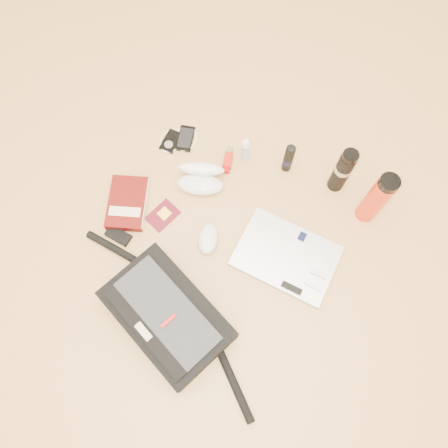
# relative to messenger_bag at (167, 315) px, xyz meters

# --- Properties ---
(ground) EXTENTS (4.00, 4.00, 0.00)m
(ground) POSITION_rel_messenger_bag_xyz_m (0.06, 0.27, -0.06)
(ground) COLOR tan
(ground) RESTS_ON ground
(messenger_bag) EXTENTS (0.84, 0.44, 0.13)m
(messenger_bag) POSITION_rel_messenger_bag_xyz_m (0.00, 0.00, 0.00)
(messenger_bag) COLOR black
(messenger_bag) RESTS_ON ground
(laptop) EXTENTS (0.38, 0.28, 0.04)m
(laptop) POSITION_rel_messenger_bag_xyz_m (0.31, 0.39, -0.04)
(laptop) COLOR #ADADB0
(laptop) RESTS_ON ground
(book) EXTENTS (0.21, 0.26, 0.04)m
(book) POSITION_rel_messenger_bag_xyz_m (-0.34, 0.33, -0.04)
(book) COLOR #4F0B09
(book) RESTS_ON ground
(passport) EXTENTS (0.12, 0.14, 0.01)m
(passport) POSITION_rel_messenger_bag_xyz_m (-0.20, 0.35, -0.05)
(passport) COLOR #540C19
(passport) RESTS_ON ground
(mouse) EXTENTS (0.10, 0.14, 0.04)m
(mouse) POSITION_rel_messenger_bag_xyz_m (0.01, 0.33, -0.04)
(mouse) COLOR silver
(mouse) RESTS_ON ground
(sunglasses_case) EXTENTS (0.22, 0.21, 0.11)m
(sunglasses_case) POSITION_rel_messenger_bag_xyz_m (-0.12, 0.55, -0.02)
(sunglasses_case) COLOR silver
(sunglasses_case) RESTS_ON ground
(ipod) EXTENTS (0.09, 0.11, 0.01)m
(ipod) POSITION_rel_messenger_bag_xyz_m (-0.32, 0.66, -0.05)
(ipod) COLOR black
(ipod) RESTS_ON ground
(phone) EXTENTS (0.12, 0.13, 0.01)m
(phone) POSITION_rel_messenger_bag_xyz_m (-0.27, 0.70, -0.05)
(phone) COLOR black
(phone) RESTS_ON ground
(inhaler) EXTENTS (0.05, 0.12, 0.03)m
(inhaler) POSITION_rel_messenger_bag_xyz_m (-0.06, 0.67, -0.04)
(inhaler) COLOR #AC1C0D
(inhaler) RESTS_ON ground
(spray_bottle) EXTENTS (0.04, 0.04, 0.13)m
(spray_bottle) POSITION_rel_messenger_bag_xyz_m (-0.00, 0.72, 0.00)
(spray_bottle) COLOR #97B6CD
(spray_bottle) RESTS_ON ground
(aerosol_can) EXTENTS (0.04, 0.04, 0.17)m
(aerosol_can) POSITION_rel_messenger_bag_xyz_m (0.17, 0.74, 0.02)
(aerosol_can) COLOR black
(aerosol_can) RESTS_ON ground
(thermos_black) EXTENTS (0.08, 0.08, 0.25)m
(thermos_black) POSITION_rel_messenger_bag_xyz_m (0.38, 0.75, 0.07)
(thermos_black) COLOR black
(thermos_black) RESTS_ON ground
(thermos_red) EXTENTS (0.10, 0.10, 0.29)m
(thermos_red) POSITION_rel_messenger_bag_xyz_m (0.53, 0.68, 0.09)
(thermos_red) COLOR red
(thermos_red) RESTS_ON ground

